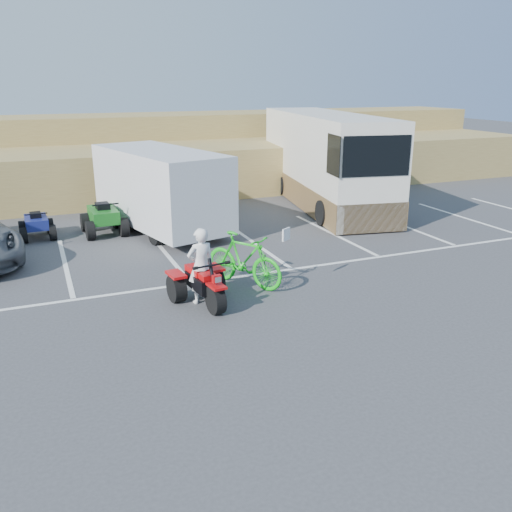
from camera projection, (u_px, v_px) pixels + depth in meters
name	position (u px, v px, depth m)	size (l,w,h in m)	color
ground	(224.00, 323.00, 10.90)	(100.00, 100.00, 0.00)	#3C3C3F
parking_stripes	(205.00, 259.00, 14.79)	(28.00, 5.16, 0.01)	white
grass_embankment	(109.00, 157.00, 24.07)	(40.00, 8.50, 3.10)	olive
red_trike_atv	(205.00, 304.00, 11.80)	(1.22, 1.63, 1.06)	#B60A0C
rider	(201.00, 266.00, 11.67)	(0.61, 0.40, 1.68)	white
green_dirt_bike	(244.00, 260.00, 12.71)	(0.60, 2.12, 1.28)	#14BF19
cargo_trailer	(160.00, 188.00, 17.26)	(3.51, 5.91, 2.58)	silver
rv_motorhome	(324.00, 166.00, 21.10)	(4.05, 9.78, 3.42)	silver
quad_atv_blue	(38.00, 238.00, 16.80)	(1.02, 1.36, 0.89)	navy
quad_atv_green	(105.00, 234.00, 17.26)	(1.26, 1.69, 1.10)	#16611A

